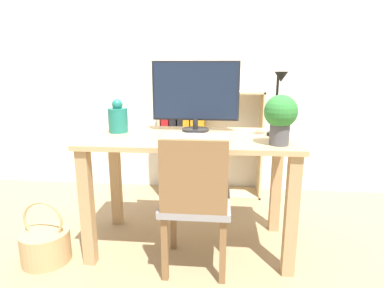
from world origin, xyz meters
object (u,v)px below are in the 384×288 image
object	(u,v)px
vase	(118,119)
monitor	(196,93)
keyboard	(196,137)
potted_plant	(281,116)
desk_lamp	(278,98)
chair	(195,200)
bookshelf	(191,143)
basket	(46,244)

from	to	relation	value
vase	monitor	bearing A→B (deg)	10.51
keyboard	potted_plant	bearing A→B (deg)	-15.85
desk_lamp	chair	world-z (taller)	desk_lamp
monitor	keyboard	distance (m)	0.33
desk_lamp	potted_plant	distance (m)	0.20
keyboard	desk_lamp	world-z (taller)	desk_lamp
monitor	desk_lamp	bearing A→B (deg)	-17.83
desk_lamp	potted_plant	xyz separation A→B (m)	(-0.01, -0.19, -0.08)
desk_lamp	bookshelf	size ratio (longest dim) A/B	0.41
vase	keyboard	bearing A→B (deg)	-13.13
monitor	bookshelf	size ratio (longest dim) A/B	0.59
desk_lamp	chair	size ratio (longest dim) A/B	0.48
chair	potted_plant	bearing A→B (deg)	18.41
chair	keyboard	bearing A→B (deg)	99.81
monitor	desk_lamp	size ratio (longest dim) A/B	1.45
monitor	vase	world-z (taller)	monitor
potted_plant	bookshelf	xyz separation A→B (m)	(-0.60, 1.12, -0.43)
bookshelf	basket	xyz separation A→B (m)	(-0.80, -1.21, -0.38)
vase	bookshelf	size ratio (longest dim) A/B	0.23
desk_lamp	basket	xyz separation A→B (m)	(-1.41, -0.27, -0.90)
keyboard	bookshelf	size ratio (longest dim) A/B	0.40
potted_plant	basket	size ratio (longest dim) A/B	0.70
basket	chair	bearing A→B (deg)	-0.90
vase	basket	world-z (taller)	vase
vase	bookshelf	distance (m)	1.02
monitor	basket	bearing A→B (deg)	-154.19
keyboard	bookshelf	distance (m)	1.03
monitor	basket	xyz separation A→B (m)	(-0.90, -0.44, -0.91)
vase	basket	distance (m)	0.91
monitor	vase	size ratio (longest dim) A/B	2.62
chair	bookshelf	size ratio (longest dim) A/B	0.85
chair	bookshelf	xyz separation A→B (m)	(-0.14, 1.22, 0.04)
desk_lamp	chair	distance (m)	0.79
keyboard	basket	size ratio (longest dim) A/B	0.99
vase	basket	bearing A→B (deg)	-139.08
chair	bookshelf	distance (m)	1.23
keyboard	potted_plant	distance (m)	0.52
potted_plant	desk_lamp	bearing A→B (deg)	85.50
desk_lamp	chair	xyz separation A→B (m)	(-0.48, -0.29, -0.56)
chair	basket	distance (m)	1.00
basket	monitor	bearing A→B (deg)	25.81
keyboard	vase	bearing A→B (deg)	166.87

